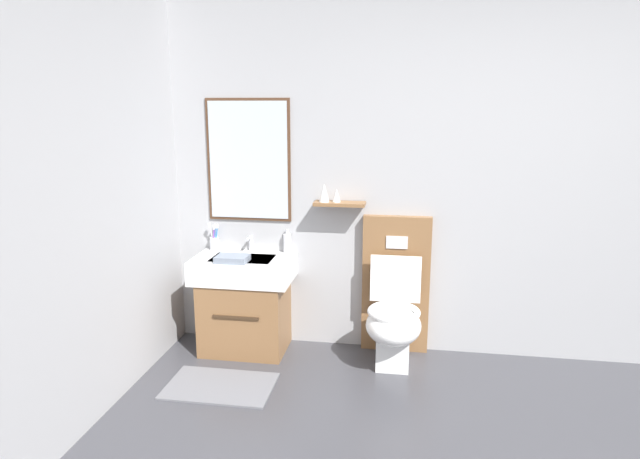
{
  "coord_description": "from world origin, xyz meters",
  "views": [
    {
      "loc": [
        -0.66,
        -1.81,
        1.76
      ],
      "look_at": [
        -1.23,
        1.68,
        0.96
      ],
      "focal_mm": 31.14,
      "sensor_mm": 36.0,
      "label": 1
    }
  ],
  "objects_px": {
    "toothbrush_cup": "(215,242)",
    "soap_dispenser": "(287,243)",
    "folded_hand_towel": "(232,259)",
    "vanity_sink_left": "(245,301)",
    "toilet": "(394,309)"
  },
  "relations": [
    {
      "from": "soap_dispenser",
      "to": "toothbrush_cup",
      "type": "bearing_deg",
      "value": -178.94
    },
    {
      "from": "toothbrush_cup",
      "to": "soap_dispenser",
      "type": "distance_m",
      "value": 0.55
    },
    {
      "from": "toilet",
      "to": "soap_dispenser",
      "type": "height_order",
      "value": "toilet"
    },
    {
      "from": "vanity_sink_left",
      "to": "toilet",
      "type": "distance_m",
      "value": 1.08
    },
    {
      "from": "toothbrush_cup",
      "to": "soap_dispenser",
      "type": "relative_size",
      "value": 1.18
    },
    {
      "from": "soap_dispenser",
      "to": "folded_hand_towel",
      "type": "xyz_separation_m",
      "value": [
        -0.32,
        -0.3,
        -0.05
      ]
    },
    {
      "from": "vanity_sink_left",
      "to": "soap_dispenser",
      "type": "height_order",
      "value": "soap_dispenser"
    },
    {
      "from": "folded_hand_towel",
      "to": "vanity_sink_left",
      "type": "bearing_deg",
      "value": 73.46
    },
    {
      "from": "toothbrush_cup",
      "to": "soap_dispenser",
      "type": "height_order",
      "value": "toothbrush_cup"
    },
    {
      "from": "vanity_sink_left",
      "to": "soap_dispenser",
      "type": "bearing_deg",
      "value": 30.49
    },
    {
      "from": "toilet",
      "to": "toothbrush_cup",
      "type": "bearing_deg",
      "value": 173.2
    },
    {
      "from": "vanity_sink_left",
      "to": "soap_dispenser",
      "type": "distance_m",
      "value": 0.52
    },
    {
      "from": "vanity_sink_left",
      "to": "toilet",
      "type": "height_order",
      "value": "toilet"
    },
    {
      "from": "vanity_sink_left",
      "to": "folded_hand_towel",
      "type": "bearing_deg",
      "value": -106.54
    },
    {
      "from": "folded_hand_towel",
      "to": "soap_dispenser",
      "type": "bearing_deg",
      "value": 43.06
    }
  ]
}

